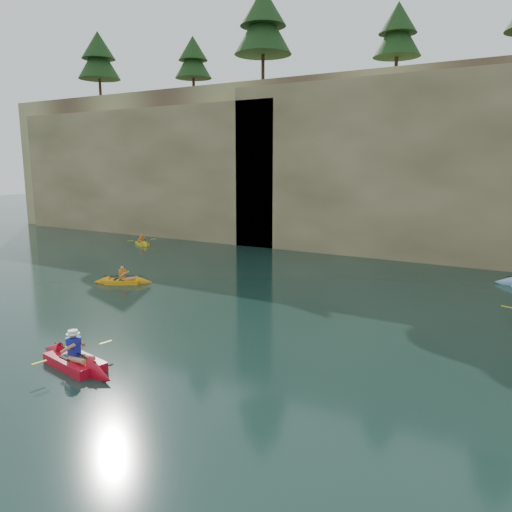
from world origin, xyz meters
The scene contains 10 objects.
ground centered at (0.00, 0.00, 0.00)m, with size 160.00×160.00×0.00m, color black.
cliff centered at (0.00, 30.00, 6.00)m, with size 70.00×16.00×12.00m, color tan.
cliff_slab_west centered at (-20.00, 22.60, 5.28)m, with size 26.00×2.40×10.56m, color tan.
cliff_slab_center centered at (2.00, 22.60, 5.70)m, with size 24.00×2.40×11.40m, color tan.
sea_cave_west centered at (-18.00, 21.95, 2.00)m, with size 4.50×1.00×4.00m, color black.
sea_cave_center centered at (-4.00, 21.95, 1.60)m, with size 3.50×1.00×3.20m, color black.
cliff_pines centered at (0.00, 25.00, 15.91)m, with size 56.00×6.00×7.83m, color black, non-canonical shape.
main_kayaker centered at (-2.01, 0.38, 0.18)m, with size 3.80×2.48×1.38m.
kayaker_orange centered at (-8.39, 8.56, 0.14)m, with size 2.83×2.03×1.10m.
kayaker_yellow centered at (-15.99, 17.98, 0.13)m, with size 2.53×1.86×1.05m.
Camera 1 is at (9.56, -8.75, 5.86)m, focal length 35.00 mm.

